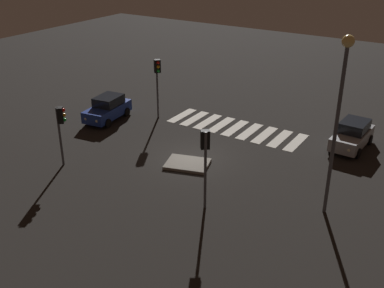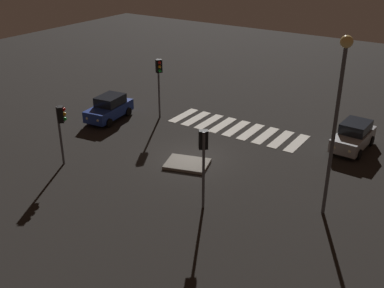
# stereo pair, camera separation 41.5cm
# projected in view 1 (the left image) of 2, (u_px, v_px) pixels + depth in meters

# --- Properties ---
(ground_plane) EXTENTS (80.00, 80.00, 0.00)m
(ground_plane) POSITION_uv_depth(u_px,v_px,m) (192.00, 159.00, 28.92)
(ground_plane) COLOR black
(traffic_island) EXTENTS (3.00, 2.57, 0.18)m
(traffic_island) POSITION_uv_depth(u_px,v_px,m) (187.00, 164.00, 28.07)
(traffic_island) COLOR gray
(traffic_island) RESTS_ON ground
(car_silver) EXTENTS (2.08, 4.16, 1.78)m
(car_silver) POSITION_uv_depth(u_px,v_px,m) (352.00, 135.00, 30.07)
(car_silver) COLOR #9EA0A5
(car_silver) RESTS_ON ground
(car_blue) EXTENTS (2.32, 4.25, 1.78)m
(car_blue) POSITION_uv_depth(u_px,v_px,m) (108.00, 109.00, 34.50)
(car_blue) COLOR #1E389E
(car_blue) RESTS_ON ground
(traffic_light_west) EXTENTS (0.54, 0.53, 4.23)m
(traffic_light_west) POSITION_uv_depth(u_px,v_px,m) (205.00, 150.00, 22.62)
(traffic_light_west) COLOR #47474C
(traffic_light_west) RESTS_ON ground
(traffic_light_east) EXTENTS (0.53, 0.54, 4.52)m
(traffic_light_east) POSITION_uv_depth(u_px,v_px,m) (157.00, 74.00, 33.68)
(traffic_light_east) COLOR #47474C
(traffic_light_east) RESTS_ON ground
(traffic_light_north) EXTENTS (0.53, 0.54, 3.70)m
(traffic_light_north) POSITION_uv_depth(u_px,v_px,m) (61.00, 122.00, 27.01)
(traffic_light_north) COLOR #47474C
(traffic_light_north) RESTS_ON ground
(street_lamp) EXTENTS (0.56, 0.56, 8.92)m
(street_lamp) POSITION_uv_depth(u_px,v_px,m) (340.00, 101.00, 20.98)
(street_lamp) COLOR #47474C
(street_lamp) RESTS_ON ground
(crosswalk_near) EXTENTS (9.90, 3.20, 0.02)m
(crosswalk_near) POSITION_uv_depth(u_px,v_px,m) (235.00, 128.00, 33.33)
(crosswalk_near) COLOR silver
(crosswalk_near) RESTS_ON ground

